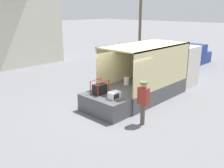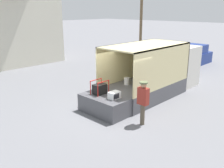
{
  "view_description": "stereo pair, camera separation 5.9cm",
  "coord_description": "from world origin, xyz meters",
  "px_view_note": "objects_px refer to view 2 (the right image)",
  "views": [
    {
      "loc": [
        -7.94,
        -7.43,
        4.53
      ],
      "look_at": [
        -0.32,
        -0.2,
        1.36
      ],
      "focal_mm": 40.0,
      "sensor_mm": 36.0,
      "label": 1
    },
    {
      "loc": [
        -7.9,
        -7.48,
        4.53
      ],
      "look_at": [
        -0.32,
        -0.2,
        1.36
      ],
      "focal_mm": 40.0,
      "sensor_mm": 36.0,
      "label": 2
    }
  ],
  "objects_px": {
    "microwave": "(114,95)",
    "portable_generator": "(100,89)",
    "utility_pole": "(141,12)",
    "worker_person": "(143,98)",
    "box_truck": "(161,75)",
    "pickup_truck_blue": "(189,57)"
  },
  "relations": [
    {
      "from": "worker_person",
      "to": "utility_pole",
      "type": "distance_m",
      "value": 16.66
    },
    {
      "from": "utility_pole",
      "to": "worker_person",
      "type": "bearing_deg",
      "value": -142.02
    },
    {
      "from": "microwave",
      "to": "box_truck",
      "type": "bearing_deg",
      "value": 6.78
    },
    {
      "from": "pickup_truck_blue",
      "to": "microwave",
      "type": "bearing_deg",
      "value": -167.38
    },
    {
      "from": "box_truck",
      "to": "pickup_truck_blue",
      "type": "bearing_deg",
      "value": 15.95
    },
    {
      "from": "worker_person",
      "to": "pickup_truck_blue",
      "type": "height_order",
      "value": "worker_person"
    },
    {
      "from": "portable_generator",
      "to": "worker_person",
      "type": "height_order",
      "value": "worker_person"
    },
    {
      "from": "microwave",
      "to": "pickup_truck_blue",
      "type": "distance_m",
      "value": 12.27
    },
    {
      "from": "microwave",
      "to": "utility_pole",
      "type": "xyz_separation_m",
      "value": [
        13.06,
        8.65,
        3.31
      ]
    },
    {
      "from": "microwave",
      "to": "portable_generator",
      "type": "height_order",
      "value": "portable_generator"
    },
    {
      "from": "worker_person",
      "to": "box_truck",
      "type": "bearing_deg",
      "value": 24.39
    },
    {
      "from": "portable_generator",
      "to": "pickup_truck_blue",
      "type": "xyz_separation_m",
      "value": [
        11.94,
        1.76,
        -0.37
      ]
    },
    {
      "from": "microwave",
      "to": "portable_generator",
      "type": "xyz_separation_m",
      "value": [
        0.02,
        0.92,
        0.08
      ]
    },
    {
      "from": "box_truck",
      "to": "pickup_truck_blue",
      "type": "xyz_separation_m",
      "value": [
        7.52,
        2.15,
        -0.28
      ]
    },
    {
      "from": "worker_person",
      "to": "pickup_truck_blue",
      "type": "xyz_separation_m",
      "value": [
        11.8,
        4.09,
        -0.45
      ]
    },
    {
      "from": "pickup_truck_blue",
      "to": "portable_generator",
      "type": "bearing_deg",
      "value": -171.61
    },
    {
      "from": "box_truck",
      "to": "worker_person",
      "type": "bearing_deg",
      "value": -155.61
    },
    {
      "from": "box_truck",
      "to": "worker_person",
      "type": "distance_m",
      "value": 4.7
    },
    {
      "from": "box_truck",
      "to": "pickup_truck_blue",
      "type": "distance_m",
      "value": 7.83
    },
    {
      "from": "worker_person",
      "to": "utility_pole",
      "type": "bearing_deg",
      "value": 37.98
    },
    {
      "from": "portable_generator",
      "to": "pickup_truck_blue",
      "type": "relative_size",
      "value": 0.14
    },
    {
      "from": "microwave",
      "to": "worker_person",
      "type": "relative_size",
      "value": 0.28
    }
  ]
}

